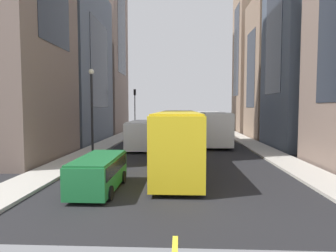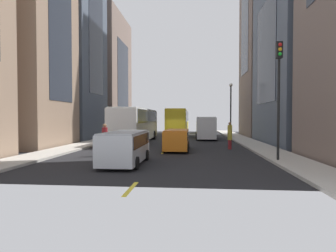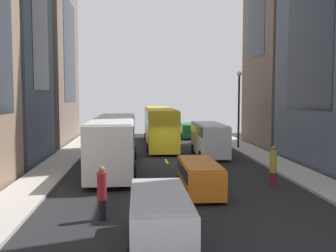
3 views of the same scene
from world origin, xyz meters
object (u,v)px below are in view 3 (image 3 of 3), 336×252
at_px(car_orange_1, 200,175).
at_px(pedestrian_walking_far, 102,191).
at_px(delivery_van_white, 209,137).
at_px(car_green_0, 188,130).
at_px(pedestrian_crossing_near, 273,165).
at_px(city_bus_white, 114,138).
at_px(car_silver_2, 160,216).
at_px(streetcar_yellow, 159,123).

bearing_deg(car_orange_1, pedestrian_walking_far, -140.22).
distance_m(delivery_van_white, car_green_0, 13.33).
bearing_deg(pedestrian_walking_far, pedestrian_crossing_near, 24.09).
height_order(city_bus_white, car_silver_2, city_bus_white).
height_order(delivery_van_white, car_green_0, delivery_van_white).
xyz_separation_m(car_orange_1, pedestrian_crossing_near, (4.12, 1.26, 0.20)).
relative_size(car_orange_1, pedestrian_walking_far, 2.17).
relative_size(city_bus_white, car_silver_2, 2.65).
relative_size(car_green_0, car_orange_1, 0.96).
distance_m(city_bus_white, streetcar_yellow, 12.50).
bearing_deg(city_bus_white, streetcar_yellow, 73.18).
height_order(city_bus_white, car_orange_1, city_bus_white).
bearing_deg(pedestrian_crossing_near, delivery_van_white, -53.50).
relative_size(pedestrian_crossing_near, pedestrian_walking_far, 1.02).
bearing_deg(car_silver_2, city_bus_white, 99.21).
relative_size(delivery_van_white, car_orange_1, 1.36).
bearing_deg(pedestrian_walking_far, car_green_0, 70.03).
xyz_separation_m(car_silver_2, pedestrian_crossing_near, (6.46, 7.82, 0.11)).
bearing_deg(car_silver_2, pedestrian_crossing_near, 50.46).
xyz_separation_m(city_bus_white, car_silver_2, (2.15, -13.25, -0.99)).
height_order(car_silver_2, pedestrian_walking_far, pedestrian_walking_far).
height_order(car_silver_2, pedestrian_crossing_near, pedestrian_crossing_near).
relative_size(city_bus_white, pedestrian_crossing_near, 5.72).
distance_m(car_green_0, pedestrian_walking_far, 29.42).
xyz_separation_m(car_green_0, pedestrian_crossing_near, (1.37, -23.62, 0.19)).
distance_m(city_bus_white, car_orange_1, 8.13).
xyz_separation_m(car_green_0, pedestrian_walking_far, (-7.14, -28.54, 0.17)).
distance_m(city_bus_white, pedestrian_crossing_near, 10.22).
distance_m(streetcar_yellow, delivery_van_white, 7.94).
bearing_deg(car_green_0, streetcar_yellow, -120.19).
xyz_separation_m(streetcar_yellow, pedestrian_crossing_near, (4.99, -17.40, -0.99)).
bearing_deg(pedestrian_crossing_near, streetcar_yellow, -45.56).
bearing_deg(streetcar_yellow, car_silver_2, -93.33).
distance_m(city_bus_white, car_silver_2, 13.46).
relative_size(car_orange_1, pedestrian_crossing_near, 2.12).
distance_m(car_silver_2, pedestrian_walking_far, 3.56).
relative_size(streetcar_yellow, delivery_van_white, 2.39).
height_order(city_bus_white, pedestrian_walking_far, city_bus_white).
bearing_deg(car_orange_1, car_green_0, 83.69).
height_order(streetcar_yellow, car_orange_1, streetcar_yellow).
relative_size(delivery_van_white, pedestrian_crossing_near, 2.88).
relative_size(car_silver_2, pedestrian_crossing_near, 2.16).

